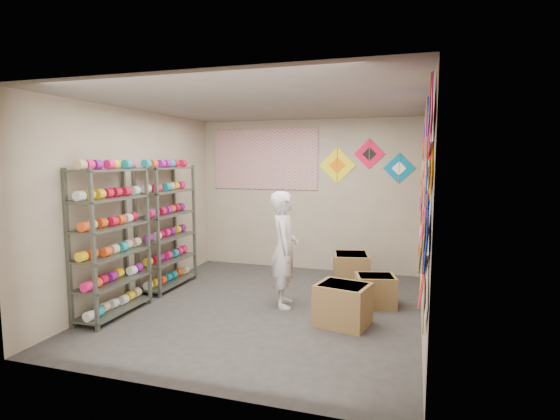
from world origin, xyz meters
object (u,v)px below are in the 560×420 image
(shelf_rack_front, at_px, (111,242))
(carton_a, at_px, (343,304))
(shelf_rack_back, at_px, (167,227))
(shopkeeper, at_px, (284,249))
(carton_c, at_px, (351,270))
(carton_b, at_px, (375,291))

(shelf_rack_front, bearing_deg, carton_a, 10.67)
(carton_a, bearing_deg, shelf_rack_back, 177.13)
(shelf_rack_front, relative_size, shopkeeper, 1.21)
(carton_a, xyz_separation_m, carton_c, (-0.14, 1.65, 0.01))
(shelf_rack_front, distance_m, carton_c, 3.57)
(shelf_rack_front, relative_size, carton_c, 3.17)
(shopkeeper, bearing_deg, carton_a, -132.65)
(shelf_rack_front, height_order, shopkeeper, shelf_rack_front)
(shopkeeper, bearing_deg, shelf_rack_back, 66.09)
(shelf_rack_back, bearing_deg, carton_c, 18.12)
(carton_a, relative_size, carton_c, 1.01)
(shelf_rack_front, bearing_deg, carton_c, 38.80)
(shelf_rack_back, height_order, carton_a, shelf_rack_back)
(shopkeeper, bearing_deg, shelf_rack_front, 101.38)
(shelf_rack_front, xyz_separation_m, carton_b, (3.18, 1.35, -0.74))
(shelf_rack_front, distance_m, shelf_rack_back, 1.30)
(shelf_rack_front, xyz_separation_m, carton_a, (2.87, 0.54, -0.70))
(shelf_rack_back, xyz_separation_m, carton_b, (3.18, 0.05, -0.74))
(carton_c, bearing_deg, carton_b, -73.62)
(shelf_rack_back, relative_size, shopkeeper, 1.21)
(carton_a, bearing_deg, shopkeeper, 164.54)
(shopkeeper, distance_m, carton_a, 1.12)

